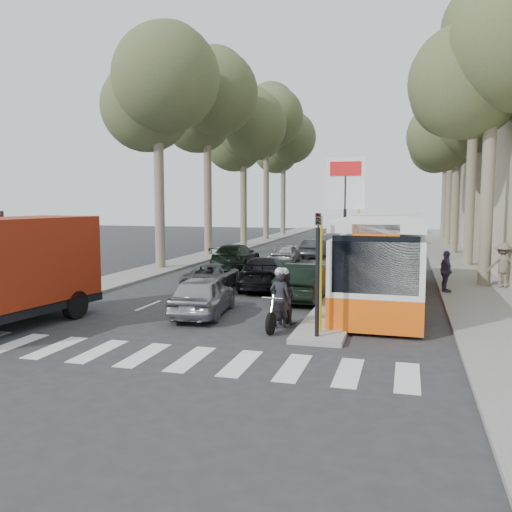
{
  "coord_description": "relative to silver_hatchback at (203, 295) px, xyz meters",
  "views": [
    {
      "loc": [
        5.62,
        -16.21,
        3.94
      ],
      "look_at": [
        -0.53,
        5.66,
        1.6
      ],
      "focal_mm": 38.0,
      "sensor_mm": 36.0,
      "label": 1
    }
  ],
  "objects": [
    {
      "name": "tree_r_d",
      "position": [
        10.23,
        33.15,
        10.38
      ],
      "size": [
        7.4,
        7.2,
        14.88
      ],
      "color": "#6B604C",
      "rests_on": "ground"
    },
    {
      "name": "tree_r_a",
      "position": [
        10.23,
        9.15,
        9.69
      ],
      "size": [
        7.4,
        7.2,
        14.1
      ],
      "color": "#6B604C",
      "rests_on": "ground"
    },
    {
      "name": "median_left",
      "position": [
        -6.9,
        27.04,
        -0.64
      ],
      "size": [
        2.4,
        64.0,
        0.12
      ],
      "primitive_type": "cube",
      "color": "gray",
      "rests_on": "ground"
    },
    {
      "name": "motorcycle",
      "position": [
        3.01,
        -1.01,
        0.17
      ],
      "size": [
        0.85,
        2.25,
        1.91
      ],
      "rotation": [
        0.0,
        0.0,
        -0.1
      ],
      "color": "black",
      "rests_on": "ground"
    },
    {
      "name": "tree_l_e",
      "position": [
        -6.87,
        43.15,
        10.03
      ],
      "size": [
        7.4,
        7.2,
        14.49
      ],
      "color": "#6B604C",
      "rests_on": "ground"
    },
    {
      "name": "dark_hatchback",
      "position": [
        2.9,
        3.76,
        0.04
      ],
      "size": [
        1.77,
        4.53,
        1.47
      ],
      "primitive_type": "imported",
      "rotation": [
        0.0,
        0.0,
        3.09
      ],
      "color": "black",
      "rests_on": "ground"
    },
    {
      "name": "tree_l_b",
      "position": [
        -6.87,
        19.15,
        10.38
      ],
      "size": [
        7.4,
        7.2,
        14.88
      ],
      "color": "#6B604C",
      "rests_on": "ground"
    },
    {
      "name": "queue_car_c",
      "position": [
        -0.65,
        16.04,
        -0.07
      ],
      "size": [
        1.58,
        3.72,
        1.25
      ],
      "primitive_type": "imported",
      "rotation": [
        0.0,
        0.0,
        3.17
      ],
      "color": "#ADB0B5",
      "rests_on": "ground"
    },
    {
      "name": "pedestrian_far",
      "position": [
        10.78,
        8.52,
        0.41
      ],
      "size": [
        1.34,
        0.72,
        1.98
      ],
      "primitive_type": "imported",
      "rotation": [
        0.0,
        0.0,
        3.26
      ],
      "color": "#716654",
      "rests_on": "sidewalk_right"
    },
    {
      "name": "traffic_light_left",
      "position": [
        -6.5,
        -1.96,
        1.79
      ],
      "size": [
        0.16,
        0.41,
        3.6
      ],
      "color": "black",
      "rests_on": "ground"
    },
    {
      "name": "queue_car_b",
      "position": [
        0.6,
        6.04,
        0.02
      ],
      "size": [
        2.57,
        5.12,
        1.43
      ],
      "primitive_type": "imported",
      "rotation": [
        0.0,
        0.0,
        3.26
      ],
      "color": "black",
      "rests_on": "ground"
    },
    {
      "name": "queue_car_a",
      "position": [
        -1.62,
        5.27,
        -0.11
      ],
      "size": [
        2.37,
        4.38,
        1.17
      ],
      "primitive_type": "imported",
      "rotation": [
        0.0,
        0.0,
        3.25
      ],
      "color": "#46484D",
      "rests_on": "ground"
    },
    {
      "name": "traffic_light_island",
      "position": [
        4.35,
        -2.46,
        1.79
      ],
      "size": [
        0.16,
        0.41,
        3.6
      ],
      "color": "black",
      "rests_on": "ground"
    },
    {
      "name": "red_truck",
      "position": [
        -5.17,
        -3.25,
        1.1
      ],
      "size": [
        3.19,
        6.63,
        3.4
      ],
      "rotation": [
        0.0,
        0.0,
        -0.13
      ],
      "color": "black",
      "rests_on": "ground"
    },
    {
      "name": "queue_car_e",
      "position": [
        -2.9,
        12.64,
        0.01
      ],
      "size": [
        2.17,
        4.96,
        1.42
      ],
      "primitive_type": "imported",
      "rotation": [
        0.0,
        0.0,
        3.18
      ],
      "color": "black",
      "rests_on": "ground"
    },
    {
      "name": "sidewalk_right",
      "position": [
        9.7,
        24.04,
        -0.64
      ],
      "size": [
        3.2,
        70.0,
        0.12
      ],
      "primitive_type": "cube",
      "color": "gray",
      "rests_on": "ground"
    },
    {
      "name": "tree_r_c",
      "position": [
        10.13,
        25.15,
        9.0
      ],
      "size": [
        7.4,
        7.2,
        13.32
      ],
      "color": "#6B604C",
      "rests_on": "ground"
    },
    {
      "name": "billboard",
      "position": [
        4.35,
        4.04,
        3.01
      ],
      "size": [
        1.5,
        12.1,
        5.6
      ],
      "color": "yellow",
      "rests_on": "ground"
    },
    {
      "name": "tree_l_a",
      "position": [
        -6.77,
        11.15,
        9.69
      ],
      "size": [
        7.4,
        7.2,
        14.1
      ],
      "color": "#6B604C",
      "rests_on": "ground"
    },
    {
      "name": "tree_r_b",
      "position": [
        10.33,
        17.15,
        10.72
      ],
      "size": [
        7.4,
        7.2,
        15.27
      ],
      "color": "#6B604C",
      "rests_on": "ground"
    },
    {
      "name": "pedestrian_near",
      "position": [
        8.3,
        6.48,
        0.29
      ],
      "size": [
        0.8,
        1.12,
        1.74
      ],
      "primitive_type": "imported",
      "rotation": [
        0.0,
        0.0,
        1.89
      ],
      "color": "#3D344F",
      "rests_on": "sidewalk_right"
    },
    {
      "name": "tree_r_e",
      "position": [
        10.33,
        41.15,
        9.69
      ],
      "size": [
        7.4,
        7.2,
        14.1
      ],
      "color": "#6B604C",
      "rests_on": "ground"
    },
    {
      "name": "traffic_island",
      "position": [
        4.35,
        10.04,
        -0.62
      ],
      "size": [
        1.5,
        26.0,
        0.16
      ],
      "primitive_type": "cube",
      "color": "gray",
      "rests_on": "ground"
    },
    {
      "name": "tree_l_c",
      "position": [
        -6.67,
        27.15,
        9.34
      ],
      "size": [
        7.4,
        7.2,
        13.71
      ],
      "color": "#6B604C",
      "rests_on": "ground"
    },
    {
      "name": "tree_l_d",
      "position": [
        -6.77,
        35.15,
        11.07
      ],
      "size": [
        7.4,
        7.2,
        15.66
      ],
      "color": "#6B604C",
      "rests_on": "ground"
    },
    {
      "name": "city_bus",
      "position": [
        5.9,
        4.74,
        1.08
      ],
      "size": [
        2.92,
        12.78,
        3.36
      ],
      "rotation": [
        0.0,
        0.0,
        -0.01
      ],
      "color": "#FA5C0D",
      "rests_on": "ground"
    },
    {
      "name": "silver_hatchback",
      "position": [
        0.0,
        0.0,
        0.0
      ],
      "size": [
        2.08,
        4.24,
        1.39
      ],
      "primitive_type": "imported",
      "rotation": [
        0.0,
        0.0,
        3.25
      ],
      "color": "#A6AAAF",
      "rests_on": "ground"
    },
    {
      "name": "ground",
      "position": [
        1.1,
        -0.96,
        -0.7
      ],
      "size": [
        120.0,
        120.0,
        0.0
      ],
      "primitive_type": "plane",
      "color": "#28282B",
      "rests_on": "ground"
    },
    {
      "name": "queue_car_d",
      "position": [
        0.6,
        19.96,
        -0.06
      ],
      "size": [
        1.69,
        3.94,
        1.26
      ],
      "primitive_type": "imported",
      "rotation": [
        0.0,
        0.0,
        3.05
      ],
      "color": "#4A4E51",
      "rests_on": "ground"
    }
  ]
}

